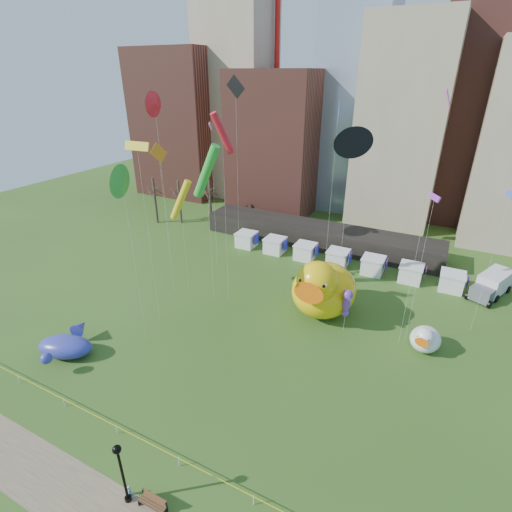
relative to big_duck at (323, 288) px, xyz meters
The scene contains 29 objects.
ground 23.44m from the big_duck, 97.00° to the right, with size 160.00×160.00×0.00m, color #2A4D18.
skyline 42.08m from the big_duck, 90.87° to the left, with size 101.00×23.00×68.00m.
pavilion 20.27m from the big_duck, 109.77° to the left, with size 38.00×6.00×3.20m, color black.
vendor_tents 13.33m from the big_duck, 97.93° to the left, with size 33.24×2.80×2.40m.
bare_trees 37.37m from the big_duck, 152.01° to the left, with size 8.44×6.44×8.50m.
caution_tape 23.35m from the big_duck, 97.00° to the right, with size 50.00×0.06×0.90m.
big_duck is the anchor object (origin of this frame).
small_duck 11.61m from the big_duck, ahead, with size 3.40×4.24×3.10m.
seahorse_green 0.70m from the big_duck, 30.86° to the left, with size 1.57×1.83×5.70m.
seahorse_purple 3.71m from the big_duck, 29.41° to the right, with size 1.47×1.63×5.10m.
whale_inflatable 27.34m from the big_duck, 137.88° to the right, with size 6.10×6.88×2.40m.
park_bench 26.40m from the big_duck, 95.47° to the right, with size 1.98×0.66×1.00m.
lamppost 26.88m from the big_duck, 99.26° to the right, with size 0.55×0.55×5.31m.
box_truck 22.63m from the big_duck, 38.29° to the left, with size 5.04×7.27×2.92m.
toddler 26.76m from the big_duck, 99.69° to the right, with size 0.29×0.21×0.83m, color white.
kite_0 29.81m from the big_duck, behind, with size 1.24×3.03×23.48m.
kite_1 24.57m from the big_duck, 161.60° to the left, with size 1.61×2.28×19.67m.
kite_2 15.92m from the big_duck, 65.05° to the left, with size 2.34×2.59×20.77m.
kite_3 18.17m from the big_duck, 168.57° to the right, with size 3.58×1.20×18.87m.
kite_4 19.23m from the big_duck, behind, with size 2.88×2.07×14.47m.
kite_5 19.94m from the big_duck, 15.92° to the left, with size 0.70×1.73×15.59m.
kite_6 23.30m from the big_duck, 169.40° to the right, with size 0.59×2.27×18.64m.
kite_7 15.29m from the big_duck, ahead, with size 1.10×1.57×15.96m.
kite_8 19.92m from the big_duck, 169.70° to the right, with size 2.07×2.54×22.01m.
kite_9 22.07m from the big_duck, ahead, with size 0.67×3.96×24.32m.
kite_10 27.02m from the big_duck, 150.26° to the left, with size 2.85×0.30×25.21m.
kite_11 23.85m from the big_duck, 139.42° to the right, with size 1.42×2.78×18.35m.
kite_12 24.27m from the big_duck, 148.91° to the right, with size 2.67×0.56×19.75m.
kite_13 17.82m from the big_duck, 104.64° to the left, with size 1.00×3.25×23.06m.
Camera 1 is at (13.25, -13.81, 25.56)m, focal length 27.00 mm.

